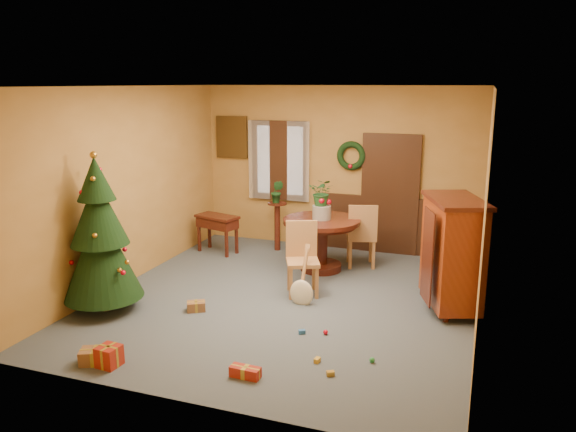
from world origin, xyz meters
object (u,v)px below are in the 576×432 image
at_px(chair_near, 302,255).
at_px(sideboard, 452,250).
at_px(christmas_tree, 100,237).
at_px(writing_desk, 217,225).
at_px(dining_table, 321,234).

relative_size(chair_near, sideboard, 0.69).
bearing_deg(christmas_tree, sideboard, 20.18).
xyz_separation_m(christmas_tree, writing_desk, (0.25, 2.85, -0.50)).
distance_m(dining_table, christmas_tree, 3.41).
height_order(dining_table, sideboard, sideboard).
bearing_deg(sideboard, chair_near, -177.21).
distance_m(chair_near, christmas_tree, 2.74).
bearing_deg(christmas_tree, dining_table, 48.37).
height_order(chair_near, christmas_tree, christmas_tree).
height_order(christmas_tree, writing_desk, christmas_tree).
xyz_separation_m(chair_near, writing_desk, (-2.02, 1.36, -0.05)).
relative_size(dining_table, chair_near, 1.19).
height_order(christmas_tree, sideboard, christmas_tree).
bearing_deg(christmas_tree, chair_near, 33.17).
bearing_deg(sideboard, dining_table, 155.21).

